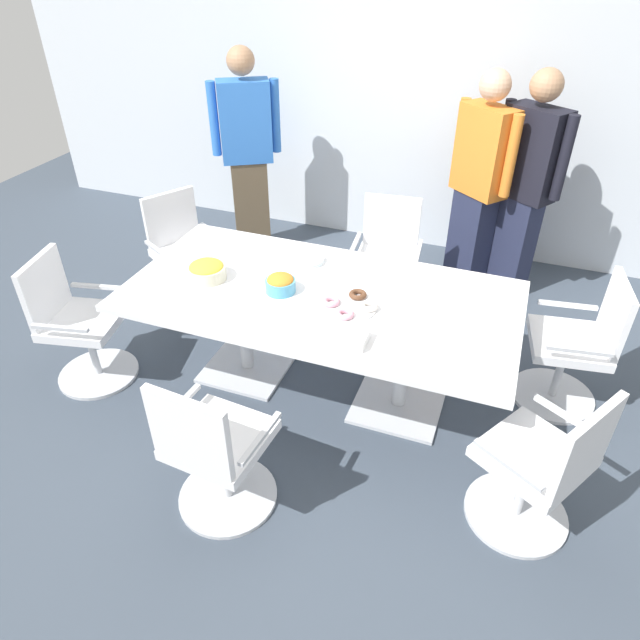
{
  "coord_description": "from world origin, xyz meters",
  "views": [
    {
      "loc": [
        1.02,
        -2.74,
        2.6
      ],
      "look_at": [
        0.0,
        0.0,
        0.55
      ],
      "focal_mm": 31.66,
      "sensor_mm": 36.0,
      "label": 1
    }
  ],
  "objects_px": {
    "plate_stack": "(307,260)",
    "donut_platter": "(350,305)",
    "office_chair_4": "(386,264)",
    "person_standing_0": "(247,151)",
    "conference_table": "(320,310)",
    "snack_bowl_chips_orange": "(280,283)",
    "napkin_pile": "(353,338)",
    "office_chair_1": "(215,454)",
    "person_standing_1": "(479,183)",
    "office_chair_5": "(186,258)",
    "office_chair_2": "(540,470)",
    "office_chair_3": "(575,350)",
    "person_standing_2": "(525,186)",
    "office_chair_0": "(78,327)",
    "snack_bowl_chips_yellow": "(207,270)"
  },
  "relations": [
    {
      "from": "plate_stack",
      "to": "donut_platter",
      "type": "bearing_deg",
      "value": -44.27
    },
    {
      "from": "office_chair_4",
      "to": "person_standing_0",
      "type": "xyz_separation_m",
      "value": [
        -1.47,
        0.6,
        0.55
      ]
    },
    {
      "from": "office_chair_4",
      "to": "conference_table",
      "type": "bearing_deg",
      "value": 76.51
    },
    {
      "from": "snack_bowl_chips_orange",
      "to": "napkin_pile",
      "type": "height_order",
      "value": "snack_bowl_chips_orange"
    },
    {
      "from": "office_chair_1",
      "to": "person_standing_1",
      "type": "height_order",
      "value": "person_standing_1"
    },
    {
      "from": "office_chair_5",
      "to": "person_standing_0",
      "type": "distance_m",
      "value": 1.2
    },
    {
      "from": "conference_table",
      "to": "napkin_pile",
      "type": "relative_size",
      "value": 15.22
    },
    {
      "from": "conference_table",
      "to": "donut_platter",
      "type": "distance_m",
      "value": 0.28
    },
    {
      "from": "office_chair_2",
      "to": "office_chair_3",
      "type": "bearing_deg",
      "value": 22.53
    },
    {
      "from": "office_chair_4",
      "to": "napkin_pile",
      "type": "bearing_deg",
      "value": 91.39
    },
    {
      "from": "conference_table",
      "to": "person_standing_0",
      "type": "relative_size",
      "value": 1.32
    },
    {
      "from": "office_chair_1",
      "to": "office_chair_3",
      "type": "relative_size",
      "value": 1.0
    },
    {
      "from": "conference_table",
      "to": "person_standing_2",
      "type": "distance_m",
      "value": 2.04
    },
    {
      "from": "office_chair_0",
      "to": "napkin_pile",
      "type": "distance_m",
      "value": 1.93
    },
    {
      "from": "office_chair_0",
      "to": "office_chair_4",
      "type": "distance_m",
      "value": 2.3
    },
    {
      "from": "person_standing_0",
      "to": "plate_stack",
      "type": "distance_m",
      "value": 1.76
    },
    {
      "from": "office_chair_0",
      "to": "person_standing_1",
      "type": "bearing_deg",
      "value": 121.43
    },
    {
      "from": "office_chair_1",
      "to": "person_standing_2",
      "type": "distance_m",
      "value": 3.11
    },
    {
      "from": "office_chair_1",
      "to": "person_standing_1",
      "type": "xyz_separation_m",
      "value": [
        0.86,
        2.81,
        0.52
      ]
    },
    {
      "from": "plate_stack",
      "to": "office_chair_3",
      "type": "bearing_deg",
      "value": 3.4
    },
    {
      "from": "office_chair_0",
      "to": "office_chair_4",
      "type": "relative_size",
      "value": 1.0
    },
    {
      "from": "conference_table",
      "to": "snack_bowl_chips_yellow",
      "type": "height_order",
      "value": "snack_bowl_chips_yellow"
    },
    {
      "from": "office_chair_5",
      "to": "person_standing_2",
      "type": "distance_m",
      "value": 2.73
    },
    {
      "from": "plate_stack",
      "to": "office_chair_2",
      "type": "bearing_deg",
      "value": -31.2
    },
    {
      "from": "donut_platter",
      "to": "plate_stack",
      "type": "relative_size",
      "value": 1.46
    },
    {
      "from": "office_chair_5",
      "to": "donut_platter",
      "type": "xyz_separation_m",
      "value": [
        1.62,
        -0.72,
        0.36
      ]
    },
    {
      "from": "office_chair_3",
      "to": "person_standing_0",
      "type": "relative_size",
      "value": 0.5
    },
    {
      "from": "person_standing_0",
      "to": "donut_platter",
      "type": "height_order",
      "value": "person_standing_0"
    },
    {
      "from": "office_chair_5",
      "to": "snack_bowl_chips_orange",
      "type": "xyz_separation_m",
      "value": [
        1.16,
        -0.69,
        0.4
      ]
    },
    {
      "from": "snack_bowl_chips_orange",
      "to": "donut_platter",
      "type": "height_order",
      "value": "snack_bowl_chips_orange"
    },
    {
      "from": "snack_bowl_chips_orange",
      "to": "snack_bowl_chips_yellow",
      "type": "height_order",
      "value": "snack_bowl_chips_yellow"
    },
    {
      "from": "plate_stack",
      "to": "napkin_pile",
      "type": "height_order",
      "value": "napkin_pile"
    },
    {
      "from": "office_chair_3",
      "to": "donut_platter",
      "type": "height_order",
      "value": "office_chair_3"
    },
    {
      "from": "office_chair_0",
      "to": "office_chair_2",
      "type": "bearing_deg",
      "value": 74.09
    },
    {
      "from": "napkin_pile",
      "to": "office_chair_3",
      "type": "bearing_deg",
      "value": 35.05
    },
    {
      "from": "donut_platter",
      "to": "napkin_pile",
      "type": "distance_m",
      "value": 0.34
    },
    {
      "from": "snack_bowl_chips_yellow",
      "to": "napkin_pile",
      "type": "relative_size",
      "value": 1.55
    },
    {
      "from": "donut_platter",
      "to": "office_chair_2",
      "type": "bearing_deg",
      "value": -25.03
    },
    {
      "from": "person_standing_1",
      "to": "person_standing_2",
      "type": "height_order",
      "value": "person_standing_2"
    },
    {
      "from": "office_chair_1",
      "to": "person_standing_2",
      "type": "bearing_deg",
      "value": 71.63
    },
    {
      "from": "office_chair_5",
      "to": "snack_bowl_chips_orange",
      "type": "distance_m",
      "value": 1.41
    },
    {
      "from": "office_chair_5",
      "to": "napkin_pile",
      "type": "distance_m",
      "value": 2.05
    },
    {
      "from": "office_chair_4",
      "to": "snack_bowl_chips_yellow",
      "type": "bearing_deg",
      "value": 47.31
    },
    {
      "from": "plate_stack",
      "to": "napkin_pile",
      "type": "relative_size",
      "value": 1.44
    },
    {
      "from": "office_chair_4",
      "to": "person_standing_2",
      "type": "height_order",
      "value": "person_standing_2"
    },
    {
      "from": "office_chair_5",
      "to": "person_standing_2",
      "type": "relative_size",
      "value": 0.5
    },
    {
      "from": "conference_table",
      "to": "office_chair_1",
      "type": "bearing_deg",
      "value": -98.1
    },
    {
      "from": "office_chair_2",
      "to": "plate_stack",
      "type": "xyz_separation_m",
      "value": [
        -1.61,
        0.98,
        0.36
      ]
    },
    {
      "from": "office_chair_5",
      "to": "donut_platter",
      "type": "height_order",
      "value": "office_chair_5"
    },
    {
      "from": "conference_table",
      "to": "snack_bowl_chips_orange",
      "type": "relative_size",
      "value": 12.91
    }
  ]
}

